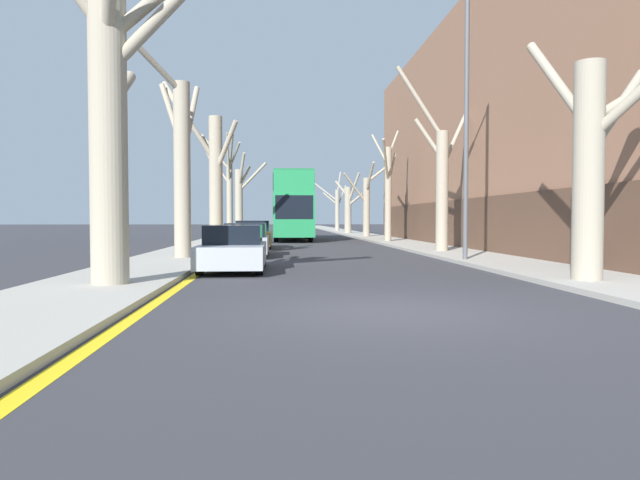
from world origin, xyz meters
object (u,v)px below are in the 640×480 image
street_tree_right_1 (441,180)px  lamp_post (464,107)px  street_tree_right_2 (388,188)px  parked_car_1 (246,241)px  street_tree_left_3 (229,191)px  parked_car_0 (234,249)px  street_tree_left_2 (215,177)px  street_tree_right_3 (367,202)px  double_decker_bus (292,203)px  street_tree_right_0 (593,158)px  street_tree_right_4 (348,207)px  street_tree_left_0 (111,110)px  street_tree_left_4 (240,199)px  street_tree_right_5 (336,206)px  parked_car_2 (253,235)px  street_tree_left_1 (181,161)px

street_tree_right_1 → lamp_post: size_ratio=0.84×
street_tree_right_2 → parked_car_1: street_tree_right_2 is taller
street_tree_left_3 → parked_car_0: street_tree_left_3 is taller
street_tree_left_2 → street_tree_right_3: bearing=54.2°
double_decker_bus → parked_car_0: (-2.24, -23.26, -1.95)m
street_tree_left_3 → street_tree_left_2: bearing=-89.5°
street_tree_right_0 → street_tree_right_4: 43.48m
street_tree_right_1 → street_tree_right_3: (0.05, 20.65, -0.32)m
street_tree_left_0 → street_tree_right_4: size_ratio=1.26×
street_tree_right_0 → street_tree_left_4: bearing=105.9°
street_tree_right_5 → parked_car_0: street_tree_right_5 is taller
street_tree_left_3 → street_tree_right_3: size_ratio=1.15×
street_tree_left_0 → street_tree_left_2: 18.17m
street_tree_right_5 → parked_car_2: 39.06m
parked_car_0 → lamp_post: 9.10m
street_tree_right_4 → parked_car_2: size_ratio=1.43×
street_tree_left_0 → street_tree_left_1: 8.28m
street_tree_left_1 → parked_car_1: bearing=45.4°
street_tree_right_3 → lamp_post: size_ratio=0.68×
street_tree_right_0 → double_decker_bus: size_ratio=0.56×
street_tree_left_1 → street_tree_right_2: size_ratio=1.00×
street_tree_right_1 → parked_car_0: 11.43m
parked_car_2 → lamp_post: lamp_post is taller
street_tree_left_2 → parked_car_2: 3.94m
street_tree_right_1 → street_tree_left_1: bearing=-161.2°
street_tree_right_2 → street_tree_left_1: bearing=-125.2°
double_decker_bus → lamp_post: (5.24, -20.84, 2.64)m
street_tree_left_0 → street_tree_right_5: (10.30, 54.77, -0.72)m
parked_car_0 → lamp_post: (7.48, 2.42, 4.59)m
street_tree_left_3 → double_decker_bus: street_tree_left_3 is taller
street_tree_right_3 → parked_car_1: street_tree_right_3 is taller
double_decker_bus → street_tree_left_0: bearing=-99.1°
street_tree_right_2 → double_decker_bus: street_tree_right_2 is taller
street_tree_right_3 → street_tree_left_1: bearing=-113.3°
parked_car_2 → street_tree_right_5: bearing=78.0°
street_tree_left_4 → parked_car_1: size_ratio=1.68×
street_tree_right_2 → street_tree_right_3: street_tree_right_2 is taller
street_tree_right_5 → parked_car_0: bearing=-99.1°
street_tree_left_3 → double_decker_bus: (4.34, 0.23, -0.81)m
street_tree_left_2 → double_decker_bus: size_ratio=0.70×
parked_car_0 → parked_car_1: parked_car_1 is taller
street_tree_left_2 → lamp_post: (9.51, -11.52, 1.53)m
street_tree_left_2 → lamp_post: 15.01m
street_tree_left_3 → street_tree_right_1: street_tree_right_1 is taller
street_tree_right_3 → parked_car_1: 23.59m
street_tree_right_4 → parked_car_2: (-8.15, -26.86, -1.97)m
street_tree_left_2 → street_tree_right_1: bearing=-31.9°
street_tree_left_1 → street_tree_right_2: (10.15, 14.37, -0.15)m
street_tree_left_1 → street_tree_left_2: street_tree_left_2 is taller
street_tree_left_0 → parked_car_1: street_tree_left_0 is taller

